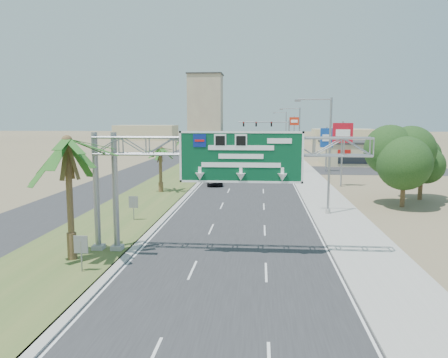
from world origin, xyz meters
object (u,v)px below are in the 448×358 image
at_px(signal_mast, 279,137).
at_px(pole_sign_blue, 327,139).
at_px(car_right_lane, 283,165).
at_px(pole_sign_red_far, 294,125).
at_px(car_left_lane, 214,179).
at_px(car_far, 241,154).
at_px(store_building, 372,154).
at_px(car_mid_lane, 260,160).
at_px(pole_sign_red_near, 343,136).
at_px(sign_gantry, 215,155).
at_px(palm_near, 67,142).

distance_m(signal_mast, pole_sign_blue, 19.09).
distance_m(car_right_lane, pole_sign_red_far, 27.77).
distance_m(car_left_lane, car_right_lane, 21.73).
xyz_separation_m(signal_mast, car_far, (-7.78, 8.90, -4.16)).
height_order(store_building, car_far, store_building).
distance_m(car_mid_lane, pole_sign_red_near, 27.94).
xyz_separation_m(signal_mast, pole_sign_red_far, (3.97, 12.66, 2.24)).
height_order(store_building, car_right_lane, store_building).
distance_m(store_building, pole_sign_red_near, 29.83).
height_order(car_left_lane, car_right_lane, car_left_lane).
xyz_separation_m(car_far, pole_sign_blue, (14.57, -26.74, 4.42)).
xyz_separation_m(car_left_lane, pole_sign_blue, (16.09, 15.74, 4.30)).
relative_size(sign_gantry, car_mid_lane, 3.48).
xyz_separation_m(car_far, pole_sign_red_near, (14.13, -42.48, 5.50)).
height_order(store_building, pole_sign_red_near, pole_sign_red_near).
height_order(car_mid_lane, pole_sign_red_near, pole_sign_red_near).
xyz_separation_m(sign_gantry, pole_sign_red_near, (12.58, 28.46, 0.13)).
bearing_deg(car_mid_lane, pole_sign_red_far, 68.65).
bearing_deg(pole_sign_blue, pole_sign_red_near, -91.58).
bearing_deg(pole_sign_red_far, sign_gantry, -97.78).
bearing_deg(car_left_lane, signal_mast, 66.68).
relative_size(car_left_lane, pole_sign_red_near, 0.60).
xyz_separation_m(car_right_lane, car_far, (-8.11, 23.00, 0.04)).
bearing_deg(sign_gantry, palm_near, -166.68).
distance_m(car_far, pole_sign_red_far, 13.90).
bearing_deg(pole_sign_red_near, car_far, 108.40).
bearing_deg(store_building, car_mid_lane, -174.17).
height_order(car_mid_lane, pole_sign_blue, pole_sign_blue).
bearing_deg(car_mid_lane, car_far, 102.50).
bearing_deg(palm_near, pole_sign_red_far, 76.54).
distance_m(sign_gantry, pole_sign_blue, 46.09).
distance_m(sign_gantry, car_right_lane, 48.69).
distance_m(sign_gantry, pole_sign_red_far, 75.40).
xyz_separation_m(pole_sign_blue, pole_sign_red_far, (-2.82, 30.50, 1.98)).
bearing_deg(store_building, pole_sign_red_far, 124.62).
relative_size(sign_gantry, pole_sign_red_far, 1.87).
height_order(pole_sign_red_near, pole_sign_red_far, pole_sign_red_far).
bearing_deg(signal_mast, car_left_lane, -105.49).
bearing_deg(car_right_lane, store_building, 33.70).
xyz_separation_m(car_mid_lane, pole_sign_red_far, (7.64, 20.72, 6.29)).
relative_size(palm_near, signal_mast, 0.81).
xyz_separation_m(signal_mast, pole_sign_red_near, (6.35, -33.58, 1.33)).
height_order(signal_mast, car_far, signal_mast).
xyz_separation_m(store_building, pole_sign_red_far, (-12.86, 18.63, 5.09)).
distance_m(sign_gantry, car_left_lane, 29.10).
bearing_deg(pole_sign_red_near, sign_gantry, -113.85).
relative_size(store_building, pole_sign_blue, 2.55).
xyz_separation_m(sign_gantry, store_building, (23.06, 56.07, -4.06)).
xyz_separation_m(palm_near, pole_sign_red_near, (20.72, 30.39, -0.75)).
bearing_deg(car_left_lane, pole_sign_red_far, 66.16).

